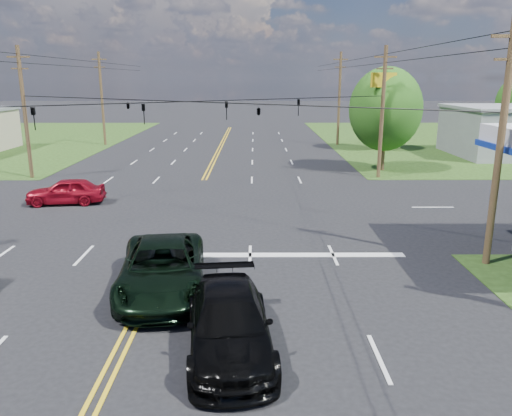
{
  "coord_description": "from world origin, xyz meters",
  "views": [
    {
      "loc": [
        3.68,
        -15.82,
        7.24
      ],
      "look_at": [
        3.76,
        6.0,
        1.55
      ],
      "focal_mm": 35.0,
      "sensor_mm": 36.0,
      "label": 1
    }
  ],
  "objects_px": {
    "pole_se": "(501,142)",
    "pole_right_far": "(339,98)",
    "pole_left_far": "(102,98)",
    "suv_black": "(229,324)",
    "tree_right_a": "(385,109)",
    "pickup_dkgreen": "(162,268)",
    "pole_ne": "(382,111)",
    "pole_nw": "(25,111)",
    "tree_right_b": "(380,109)"
  },
  "relations": [
    {
      "from": "pole_se",
      "to": "pole_right_far",
      "type": "xyz_separation_m",
      "value": [
        0.0,
        37.0,
        0.25
      ]
    },
    {
      "from": "pole_left_far",
      "to": "suv_black",
      "type": "height_order",
      "value": "pole_left_far"
    },
    {
      "from": "pole_left_far",
      "to": "pole_right_far",
      "type": "xyz_separation_m",
      "value": [
        26.0,
        0.0,
        0.0
      ]
    },
    {
      "from": "tree_right_a",
      "to": "suv_black",
      "type": "xyz_separation_m",
      "value": [
        -11.0,
        -27.55,
        -4.07
      ]
    },
    {
      "from": "pole_right_far",
      "to": "pickup_dkgreen",
      "type": "bearing_deg",
      "value": -107.49
    },
    {
      "from": "pole_ne",
      "to": "pole_left_far",
      "type": "height_order",
      "value": "pole_left_far"
    },
    {
      "from": "pole_se",
      "to": "pickup_dkgreen",
      "type": "xyz_separation_m",
      "value": [
        -12.5,
        -2.67,
        -4.04
      ]
    },
    {
      "from": "pole_nw",
      "to": "suv_black",
      "type": "distance_m",
      "value": 29.59
    },
    {
      "from": "pickup_dkgreen",
      "to": "suv_black",
      "type": "bearing_deg",
      "value": -64.22
    },
    {
      "from": "pole_ne",
      "to": "pickup_dkgreen",
      "type": "distance_m",
      "value": 24.49
    },
    {
      "from": "pole_nw",
      "to": "tree_right_a",
      "type": "relative_size",
      "value": 1.16
    },
    {
      "from": "tree_right_a",
      "to": "pickup_dkgreen",
      "type": "xyz_separation_m",
      "value": [
        -13.5,
        -23.67,
        -3.99
      ]
    },
    {
      "from": "pole_se",
      "to": "suv_black",
      "type": "distance_m",
      "value": 12.64
    },
    {
      "from": "pole_right_far",
      "to": "suv_black",
      "type": "distance_m",
      "value": 44.9
    },
    {
      "from": "pole_se",
      "to": "pickup_dkgreen",
      "type": "distance_m",
      "value": 13.41
    },
    {
      "from": "pole_se",
      "to": "suv_black",
      "type": "relative_size",
      "value": 1.72
    },
    {
      "from": "pole_nw",
      "to": "pole_right_far",
      "type": "distance_m",
      "value": 32.2
    },
    {
      "from": "pole_nw",
      "to": "pickup_dkgreen",
      "type": "distance_m",
      "value": 25.02
    },
    {
      "from": "tree_right_a",
      "to": "pole_se",
      "type": "bearing_deg",
      "value": -92.73
    },
    {
      "from": "pole_ne",
      "to": "pole_right_far",
      "type": "distance_m",
      "value": 19.0
    },
    {
      "from": "pole_left_far",
      "to": "suv_black",
      "type": "distance_m",
      "value": 46.6
    },
    {
      "from": "pole_ne",
      "to": "tree_right_b",
      "type": "bearing_deg",
      "value": 76.87
    },
    {
      "from": "pole_left_far",
      "to": "pole_nw",
      "type": "bearing_deg",
      "value": -90.0
    },
    {
      "from": "tree_right_a",
      "to": "tree_right_b",
      "type": "xyz_separation_m",
      "value": [
        2.5,
        12.0,
        -0.65
      ]
    },
    {
      "from": "pole_se",
      "to": "pole_ne",
      "type": "xyz_separation_m",
      "value": [
        0.0,
        18.0,
        0.0
      ]
    },
    {
      "from": "pole_right_far",
      "to": "tree_right_b",
      "type": "relative_size",
      "value": 1.41
    },
    {
      "from": "pole_nw",
      "to": "pole_ne",
      "type": "xyz_separation_m",
      "value": [
        26.0,
        0.0,
        0.0
      ]
    },
    {
      "from": "pole_se",
      "to": "pole_left_far",
      "type": "distance_m",
      "value": 45.22
    },
    {
      "from": "pole_ne",
      "to": "pickup_dkgreen",
      "type": "height_order",
      "value": "pole_ne"
    },
    {
      "from": "pole_left_far",
      "to": "tree_right_b",
      "type": "xyz_separation_m",
      "value": [
        29.5,
        -4.0,
        -0.95
      ]
    },
    {
      "from": "pickup_dkgreen",
      "to": "pole_nw",
      "type": "bearing_deg",
      "value": 116.12
    },
    {
      "from": "pole_left_far",
      "to": "pickup_dkgreen",
      "type": "relative_size",
      "value": 1.59
    },
    {
      "from": "pole_ne",
      "to": "suv_black",
      "type": "bearing_deg",
      "value": -112.16
    },
    {
      "from": "pole_right_far",
      "to": "suv_black",
      "type": "xyz_separation_m",
      "value": [
        -10.0,
        -43.55,
        -4.37
      ]
    },
    {
      "from": "tree_right_a",
      "to": "pole_left_far",
      "type": "bearing_deg",
      "value": 149.35
    },
    {
      "from": "pole_right_far",
      "to": "pickup_dkgreen",
      "type": "xyz_separation_m",
      "value": [
        -12.5,
        -39.67,
        -4.29
      ]
    },
    {
      "from": "pole_se",
      "to": "tree_right_a",
      "type": "height_order",
      "value": "pole_se"
    },
    {
      "from": "tree_right_a",
      "to": "pickup_dkgreen",
      "type": "distance_m",
      "value": 27.54
    },
    {
      "from": "pole_nw",
      "to": "pickup_dkgreen",
      "type": "height_order",
      "value": "pole_nw"
    },
    {
      "from": "tree_right_a",
      "to": "suv_black",
      "type": "distance_m",
      "value": 29.94
    },
    {
      "from": "pole_right_far",
      "to": "pole_se",
      "type": "bearing_deg",
      "value": -90.0
    },
    {
      "from": "pole_left_far",
      "to": "suv_black",
      "type": "relative_size",
      "value": 1.81
    },
    {
      "from": "pole_left_far",
      "to": "pole_right_far",
      "type": "relative_size",
      "value": 1.0
    },
    {
      "from": "pickup_dkgreen",
      "to": "suv_black",
      "type": "distance_m",
      "value": 4.62
    },
    {
      "from": "pole_se",
      "to": "tree_right_b",
      "type": "bearing_deg",
      "value": 83.95
    },
    {
      "from": "suv_black",
      "to": "tree_right_b",
      "type": "bearing_deg",
      "value": 65.21
    },
    {
      "from": "pole_nw",
      "to": "pole_right_far",
      "type": "height_order",
      "value": "pole_right_far"
    },
    {
      "from": "pole_right_far",
      "to": "suv_black",
      "type": "bearing_deg",
      "value": -102.93
    },
    {
      "from": "pole_nw",
      "to": "suv_black",
      "type": "height_order",
      "value": "pole_nw"
    },
    {
      "from": "tree_right_a",
      "to": "pickup_dkgreen",
      "type": "bearing_deg",
      "value": -119.7
    }
  ]
}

